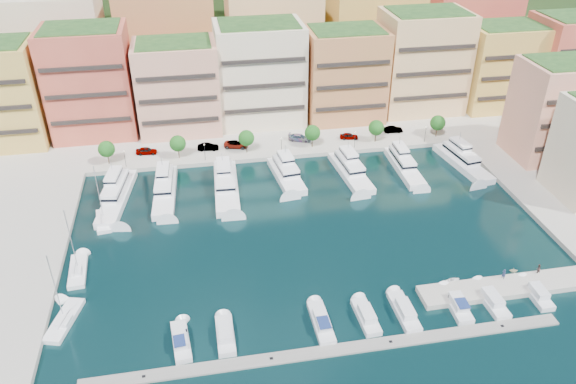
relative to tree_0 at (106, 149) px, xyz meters
The scene contains 57 objects.
ground 52.39m from the tree_0, 39.95° to the right, with size 400.00×400.00×0.00m, color black.
north_quay 49.34m from the tree_0, 35.47° to the left, with size 220.00×64.00×2.00m, color #9E998E.
hillside 86.46m from the tree_0, 62.40° to the left, with size 240.00×40.00×58.00m, color #1B3616.
south_pontoon 73.65m from the tree_0, 59.77° to the right, with size 72.00×2.20×0.35m, color gray.
finger_pier 89.46m from the tree_0, 38.41° to the right, with size 32.00×5.00×2.00m, color #9E998E.
apartment_1 21.20m from the tree_0, 102.21° to the left, with size 20.00×16.50×26.80m.
apartment_2 24.86m from the tree_0, 44.13° to the left, with size 20.00×15.50×22.80m.
apartment_3 43.22m from the tree_0, 25.95° to the left, with size 22.00×16.50×25.80m.
apartment_4 62.75m from the tree_0, 15.37° to the left, with size 20.00×15.50×23.80m.
apartment_5 84.60m from the tree_0, 12.71° to the left, with size 22.00×16.50×26.80m.
apartment_6 105.57m from the tree_0, ahead, with size 20.00×15.50×22.80m.
apartment_7 125.14m from the tree_0, ahead, with size 22.00×16.50×24.80m.
apartment_east_a 103.17m from the tree_0, ahead, with size 18.00×14.50×22.80m.
backblock_0 44.63m from the tree_0, 110.32° to the left, with size 26.00×18.00×30.00m, color #F6E5BE.
backblock_1 44.63m from the tree_0, 69.68° to the left, with size 26.00×18.00×30.00m, color #C16F48.
backblock_2 61.58m from the tree_0, 41.99° to the left, with size 26.00×18.00×30.00m, color #E7B37A.
backblock_3 85.98m from the tree_0, 28.37° to the left, with size 26.00×18.00×30.00m, color gold.
backblock_4 113.10m from the tree_0, 21.09° to the left, with size 26.00×18.00×30.00m, color #D46046.
tree_0 is the anchor object (origin of this frame).
tree_1 16.00m from the tree_0, ahead, with size 3.80×3.80×5.65m.
tree_2 32.00m from the tree_0, ahead, with size 3.80×3.80×5.65m.
tree_3 48.00m from the tree_0, ahead, with size 3.80×3.80×5.65m.
tree_4 64.00m from the tree_0, ahead, with size 3.80×3.80×5.65m.
tree_5 80.00m from the tree_0, ahead, with size 3.80×3.80×5.65m.
lamppost_0 4.70m from the tree_0, 29.90° to the right, with size 0.30×0.30×4.20m.
lamppost_1 22.14m from the tree_0, ahead, with size 0.30×0.30×4.20m.
lamppost_2 40.08m from the tree_0, ahead, with size 0.30×0.30×4.20m.
lamppost_3 58.05m from the tree_0, ahead, with size 0.30×0.30×4.20m.
lamppost_4 76.04m from the tree_0, ahead, with size 0.30×0.30×4.20m.
yacht_0 14.98m from the tree_0, 78.71° to the right, with size 7.33×21.74×7.30m.
yacht_1 19.20m from the tree_0, 47.28° to the right, with size 5.33×20.48×7.30m.
yacht_2 29.65m from the tree_0, 29.03° to the right, with size 5.89×21.57×7.30m.
yacht_3 41.28m from the tree_0, 16.80° to the right, with size 6.45×16.55×7.30m.
yacht_4 55.56m from the tree_0, 13.59° to the right, with size 6.24×18.86×7.30m.
yacht_5 68.01m from the tree_0, 10.90° to the right, with size 4.34×18.28×7.30m.
yacht_6 81.86m from the tree_0, ahead, with size 7.14×19.52×7.30m.
cruiser_1 60.22m from the tree_0, 75.28° to the right, with size 3.14×8.29×2.66m.
cruiser_2 62.20m from the tree_0, 69.38° to the right, with size 2.62×7.93×2.55m.
cruiser_4 68.84m from the tree_0, 57.76° to the right, with size 2.66×9.11×2.66m.
cruiser_5 72.91m from the tree_0, 52.94° to the right, with size 2.86×7.98×2.55m.
cruiser_6 76.84m from the tree_0, 49.22° to the right, with size 2.72×8.99×2.55m.
cruiser_7 82.91m from the tree_0, 44.57° to the right, with size 2.96×8.40×2.66m.
cruiser_8 87.19m from the tree_0, 41.84° to the right, with size 2.82×8.74×2.55m.
cruiser_9 93.38m from the tree_0, 38.51° to the right, with size 2.58×7.54×2.55m.
sailboat_0 50.58m from the tree_0, 92.89° to the right, with size 5.31×9.92×13.20m.
sailboat_2 23.59m from the tree_0, 87.91° to the right, with size 3.71×8.32×13.20m.
sailboat_1 38.55m from the tree_0, 93.14° to the right, with size 3.33×9.22×13.20m.
tender_0 80.42m from the tree_0, 40.83° to the right, with size 2.46×3.45×0.71m, color white.
tender_3 89.15m from the tree_0, 35.40° to the right, with size 1.31×1.52×0.80m, color beige.
car_0 9.53m from the tree_0, 21.87° to the left, with size 1.98×4.92×1.68m, color gray.
car_1 23.31m from the tree_0, ahead, with size 1.75×5.03×1.66m, color gray.
car_2 30.08m from the tree_0, ahead, with size 2.73×5.93×1.65m, color gray.
car_3 45.91m from the tree_0, ahead, with size 2.29×5.63×1.63m, color gray.
car_4 58.13m from the tree_0, ahead, with size 1.83×4.55×1.55m, color gray.
car_5 70.37m from the tree_0, ahead, with size 1.68×4.82×1.59m, color gray.
person_0 87.70m from the tree_0, 37.89° to the right, with size 0.70×0.46×1.92m, color navy.
person_1 92.78m from the tree_0, 35.24° to the right, with size 0.85×0.66×1.75m, color #432C28.
Camera 1 is at (-19.75, -85.92, 62.98)m, focal length 35.00 mm.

